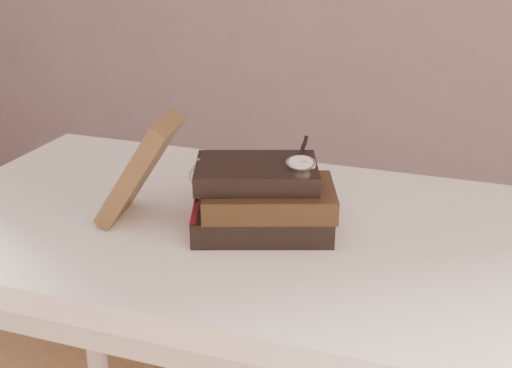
% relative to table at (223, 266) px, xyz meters
% --- Properties ---
extents(table, '(1.00, 0.60, 0.75)m').
position_rel_table_xyz_m(table, '(0.00, 0.00, 0.00)').
color(table, white).
rests_on(table, ground).
extents(book_stack, '(0.25, 0.21, 0.11)m').
position_rel_table_xyz_m(book_stack, '(0.08, -0.02, 0.14)').
color(book_stack, black).
rests_on(book_stack, table).
extents(journal, '(0.14, 0.14, 0.17)m').
position_rel_table_xyz_m(journal, '(-0.12, -0.05, 0.18)').
color(journal, '#452F1A').
rests_on(journal, table).
extents(pocket_watch, '(0.06, 0.15, 0.02)m').
position_rel_table_xyz_m(pocket_watch, '(0.13, -0.01, 0.21)').
color(pocket_watch, silver).
rests_on(pocket_watch, book_stack).
extents(eyeglasses, '(0.12, 0.13, 0.04)m').
position_rel_table_xyz_m(eyeglasses, '(-0.02, 0.02, 0.15)').
color(eyeglasses, silver).
rests_on(eyeglasses, book_stack).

